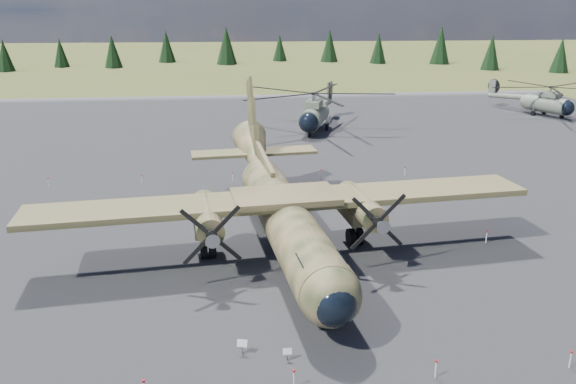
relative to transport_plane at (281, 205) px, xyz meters
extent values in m
plane|color=brown|center=(-2.91, -0.72, -2.94)|extent=(500.00, 500.00, 0.00)
cube|color=#535257|center=(-2.91, 9.28, -2.94)|extent=(120.00, 120.00, 0.04)
cylinder|color=#354022|center=(0.16, -1.64, -0.49)|extent=(4.85, 19.35, 2.98)
sphere|color=#354022|center=(1.10, -11.17, -0.49)|extent=(3.19, 3.19, 2.92)
sphere|color=black|center=(1.16, -11.75, -0.54)|extent=(2.35, 2.35, 2.14)
cube|color=black|center=(0.94, -9.47, 0.31)|extent=(2.28, 1.90, 0.59)
cone|color=#354022|center=(-1.07, 10.85, 0.63)|extent=(3.62, 7.56, 4.48)
cube|color=#A3A6A9|center=(0.06, -0.58, -1.71)|extent=(2.64, 6.55, 0.53)
cube|color=#373C1F|center=(0.11, -1.11, 0.73)|extent=(31.06, 6.63, 0.37)
cube|color=#354022|center=(0.11, -1.11, 0.97)|extent=(6.73, 4.44, 0.37)
cylinder|color=#354022|center=(-4.62, -1.90, 0.15)|extent=(2.13, 5.66, 1.60)
cube|color=#354022|center=(-4.71, -1.05, -0.54)|extent=(1.94, 3.76, 0.85)
cone|color=gray|center=(-4.28, -5.34, 0.15)|extent=(0.90, 1.03, 0.81)
cylinder|color=black|center=(-4.71, -1.05, -2.35)|extent=(1.05, 1.26, 1.17)
cylinder|color=#354022|center=(4.90, -0.96, 0.15)|extent=(2.13, 5.66, 1.60)
cube|color=#354022|center=(4.82, -0.11, -0.54)|extent=(1.94, 3.76, 0.85)
cone|color=gray|center=(5.25, -4.40, 0.15)|extent=(0.90, 1.03, 0.81)
cylinder|color=black|center=(4.82, -0.11, -2.35)|extent=(1.05, 1.26, 1.17)
cube|color=#354022|center=(-0.68, 6.83, 1.27)|extent=(1.09, 8.03, 1.79)
cube|color=#373C1F|center=(-1.13, 11.38, 0.68)|extent=(10.39, 3.33, 0.23)
cylinder|color=gray|center=(0.98, -9.90, -1.58)|extent=(0.16, 0.16, 0.96)
cylinder|color=black|center=(0.98, -9.90, -2.35)|extent=(0.47, 1.03, 0.99)
cylinder|color=slate|center=(7.72, 35.81, -0.97)|extent=(4.98, 8.08, 2.65)
sphere|color=black|center=(6.49, 32.20, -1.03)|extent=(3.10, 3.10, 2.44)
sphere|color=slate|center=(8.96, 39.42, -0.97)|extent=(3.10, 3.10, 2.44)
cube|color=slate|center=(7.58, 35.41, 0.72)|extent=(2.80, 3.79, 0.79)
cylinder|color=gray|center=(7.58, 35.41, 1.52)|extent=(0.48, 0.48, 1.06)
cylinder|color=slate|center=(10.24, 43.18, -0.60)|extent=(3.77, 8.85, 1.52)
cube|color=slate|center=(11.53, 46.94, 0.72)|extent=(0.70, 1.48, 2.54)
cylinder|color=black|center=(11.88, 46.82, 0.72)|extent=(0.95, 2.63, 2.76)
cylinder|color=black|center=(6.69, 32.80, -2.51)|extent=(0.51, 0.78, 0.72)
cylinder|color=black|center=(6.78, 37.48, -2.51)|extent=(0.58, 0.91, 0.85)
cylinder|color=gray|center=(6.78, 37.48, -1.95)|extent=(0.19, 0.19, 1.54)
cylinder|color=black|center=(9.49, 36.55, -2.51)|extent=(0.58, 0.91, 0.85)
cylinder|color=gray|center=(9.49, 36.55, -1.95)|extent=(0.19, 0.19, 1.54)
cylinder|color=slate|center=(42.93, 43.13, -1.24)|extent=(4.64, 6.95, 2.28)
sphere|color=black|center=(44.20, 40.10, -1.29)|extent=(2.75, 2.75, 2.10)
sphere|color=slate|center=(41.66, 46.17, -1.24)|extent=(2.75, 2.75, 2.10)
cube|color=slate|center=(43.07, 42.79, 0.22)|extent=(2.56, 3.30, 0.69)
cylinder|color=gray|center=(43.07, 42.79, 0.90)|extent=(0.43, 0.43, 0.91)
cylinder|color=slate|center=(40.34, 49.33, -0.92)|extent=(3.72, 7.50, 1.31)
cube|color=slate|center=(39.02, 52.49, 0.22)|extent=(0.68, 1.26, 2.19)
cylinder|color=black|center=(39.32, 52.61, 0.22)|extent=(0.97, 2.21, 2.38)
cylinder|color=black|center=(43.99, 40.60, -2.57)|extent=(0.48, 0.67, 0.62)
cylinder|color=black|center=(41.37, 43.67, -2.57)|extent=(0.53, 0.78, 0.73)
cylinder|color=gray|center=(41.37, 43.67, -2.09)|extent=(0.17, 0.17, 1.33)
cylinder|color=black|center=(43.65, 44.62, -2.57)|extent=(0.53, 0.78, 0.73)
cylinder|color=gray|center=(43.65, 44.62, -2.09)|extent=(0.17, 0.17, 1.33)
cube|color=gray|center=(-2.93, -11.59, -2.65)|extent=(0.10, 0.10, 0.57)
cube|color=silver|center=(-2.93, -11.64, -2.37)|extent=(0.49, 0.30, 0.32)
cube|color=gray|center=(-0.98, -12.31, -2.69)|extent=(0.07, 0.07, 0.48)
cube|color=silver|center=(-0.98, -12.35, -2.46)|extent=(0.39, 0.17, 0.27)
cylinder|color=#AF121C|center=(-6.91, -14.22, -2.14)|extent=(0.12, 0.12, 0.10)
cylinder|color=silver|center=(-0.91, -14.22, -2.54)|extent=(0.07, 0.07, 0.80)
cylinder|color=#AF121C|center=(-0.91, -14.22, -2.14)|extent=(0.12, 0.12, 0.10)
cylinder|color=silver|center=(5.09, -14.22, -2.54)|extent=(0.07, 0.07, 0.80)
cylinder|color=#AF121C|center=(5.09, -14.22, -2.14)|extent=(0.12, 0.12, 0.10)
cylinder|color=silver|center=(11.09, -14.22, -2.54)|extent=(0.07, 0.07, 0.80)
cylinder|color=#AF121C|center=(11.09, -14.22, -2.14)|extent=(0.12, 0.12, 0.10)
cylinder|color=silver|center=(-18.91, 15.28, -2.54)|extent=(0.07, 0.07, 0.80)
cylinder|color=#AF121C|center=(-18.91, 15.28, -2.14)|extent=(0.12, 0.12, 0.10)
cylinder|color=silver|center=(-10.91, 15.28, -2.54)|extent=(0.07, 0.07, 0.80)
cylinder|color=#AF121C|center=(-10.91, 15.28, -2.14)|extent=(0.12, 0.12, 0.10)
cylinder|color=silver|center=(-2.91, 15.28, -2.54)|extent=(0.07, 0.07, 0.80)
cylinder|color=#AF121C|center=(-2.91, 15.28, -2.14)|extent=(0.12, 0.12, 0.10)
cylinder|color=silver|center=(5.09, 15.28, -2.54)|extent=(0.07, 0.07, 0.80)
cylinder|color=#AF121C|center=(5.09, 15.28, -2.14)|extent=(0.12, 0.12, 0.10)
cylinder|color=silver|center=(13.09, 15.28, -2.54)|extent=(0.07, 0.07, 0.80)
cylinder|color=#AF121C|center=(13.09, 15.28, -2.14)|extent=(0.12, 0.12, 0.10)
cylinder|color=silver|center=(13.59, -0.72, -2.54)|extent=(0.07, 0.07, 0.80)
cylinder|color=#AF121C|center=(13.59, -0.72, -2.14)|extent=(0.12, 0.12, 0.10)
cone|color=black|center=(78.84, 99.50, 1.24)|extent=(4.67, 4.67, 8.34)
cone|color=black|center=(65.02, 108.01, 1.49)|extent=(4.95, 4.95, 8.84)
cone|color=black|center=(58.21, 125.80, 2.33)|extent=(5.90, 5.90, 10.53)
cone|color=black|center=(41.01, 129.30, 1.38)|extent=(4.83, 4.83, 8.63)
cone|color=black|center=(27.95, 136.29, 1.73)|extent=(5.23, 5.23, 9.33)
cone|color=black|center=(13.45, 140.32, 0.93)|extent=(4.33, 4.33, 7.73)
cone|color=black|center=(-2.61, 130.90, 2.25)|extent=(5.81, 5.81, 10.37)
cone|color=black|center=(-20.12, 139.40, 1.60)|extent=(5.08, 5.08, 9.07)
cone|color=black|center=(-32.85, 124.18, 1.34)|extent=(4.79, 4.79, 8.56)
cone|color=black|center=(-47.18, 127.64, 0.84)|extent=(4.23, 4.23, 7.56)
cone|color=black|center=(-58.02, 117.41, 1.04)|extent=(4.46, 4.46, 7.96)
camera|label=1|loc=(-3.29, -33.48, 11.82)|focal=35.00mm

